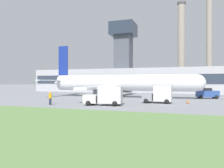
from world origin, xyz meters
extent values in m
plane|color=gray|center=(0.00, 0.00, 0.00)|extent=(400.00, 400.00, 0.00)
cube|color=#B2B2B7|center=(0.00, 28.34, 3.58)|extent=(65.72, 14.35, 7.17)
cube|color=#2D3847|center=(0.00, 21.12, 3.94)|extent=(64.41, 0.16, 2.58)
cube|color=#4C515B|center=(-4.10, 28.34, 9.07)|extent=(5.14, 5.14, 18.14)
cube|color=#283342|center=(-4.10, 28.34, 20.19)|extent=(7.71, 7.71, 4.11)
cylinder|color=gray|center=(13.10, 54.96, 17.65)|extent=(2.96, 2.96, 35.30)
cylinder|color=#4C4C51|center=(13.10, 54.96, 35.75)|extent=(3.40, 3.40, 0.89)
cylinder|color=gray|center=(23.76, 56.15, 20.25)|extent=(2.14, 2.14, 40.49)
cylinder|color=white|center=(3.09, 2.58, 3.00)|extent=(28.72, 3.26, 3.26)
sphere|color=white|center=(17.45, 2.58, 3.00)|extent=(3.10, 3.10, 3.10)
cone|color=white|center=(-11.27, 2.58, 3.00)|extent=(3.59, 3.10, 3.10)
cube|color=navy|center=(-10.59, 2.58, 7.90)|extent=(2.28, 0.24, 6.54)
cube|color=white|center=(-10.71, -1.82, 3.49)|extent=(0.94, 8.78, 0.20)
cube|color=white|center=(-10.71, 6.97, 3.49)|extent=(0.94, 8.78, 0.20)
cube|color=white|center=(1.65, -5.40, 2.19)|extent=(2.09, 14.64, 0.36)
cube|color=white|center=(1.65, 10.55, 2.19)|extent=(2.09, 14.64, 0.36)
cylinder|color=gray|center=(1.95, -5.64, 1.31)|extent=(2.43, 1.44, 1.44)
cylinder|color=gray|center=(1.95, 10.79, 1.31)|extent=(2.43, 1.44, 1.44)
cylinder|color=#59595B|center=(12.42, 2.58, 1.32)|extent=(0.20, 0.20, 1.74)
sphere|color=black|center=(12.42, 2.58, 0.45)|extent=(0.89, 0.89, 0.89)
cylinder|color=#59595B|center=(0.22, 0.34, 1.32)|extent=(0.20, 0.20, 1.74)
sphere|color=black|center=(0.22, 0.34, 0.45)|extent=(0.89, 0.89, 0.89)
cylinder|color=#59595B|center=(0.22, 4.81, 1.32)|extent=(0.20, 0.20, 1.74)
sphere|color=black|center=(0.22, 4.81, 0.45)|extent=(0.89, 0.89, 0.89)
cube|color=#2D4C93|center=(19.37, 5.00, 0.90)|extent=(4.21, 2.52, 1.17)
cube|color=black|center=(19.37, 5.00, 1.74)|extent=(1.61, 1.45, 0.50)
sphere|color=black|center=(20.89, 4.55, 0.35)|extent=(0.70, 0.70, 0.70)
sphere|color=black|center=(20.53, 6.09, 0.35)|extent=(0.70, 0.70, 0.70)
sphere|color=black|center=(18.20, 3.92, 0.35)|extent=(0.70, 0.70, 0.70)
sphere|color=black|center=(17.84, 5.45, 0.35)|extent=(0.70, 0.70, 0.70)
cube|color=gray|center=(10.20, -7.06, 0.88)|extent=(1.49, 2.26, 1.13)
cube|color=silver|center=(12.42, -7.05, 1.47)|extent=(2.54, 2.26, 2.31)
sphere|color=black|center=(10.09, -5.99, 0.35)|extent=(0.70, 0.70, 0.70)
sphere|color=black|center=(10.10, -8.13, 0.35)|extent=(0.70, 0.70, 0.70)
sphere|color=black|center=(13.05, -5.98, 0.35)|extent=(0.70, 0.70, 0.70)
sphere|color=black|center=(13.06, -8.12, 0.35)|extent=(0.70, 0.70, 0.70)
cube|color=white|center=(3.50, -12.95, 0.85)|extent=(2.09, 2.39, 1.07)
cube|color=silver|center=(6.13, -12.54, 1.42)|extent=(3.34, 2.59, 2.21)
sphere|color=black|center=(3.21, -11.97, 0.35)|extent=(0.70, 0.70, 0.70)
sphere|color=black|center=(3.53, -13.98, 0.35)|extent=(0.70, 0.70, 0.70)
sphere|color=black|center=(6.72, -11.41, 0.35)|extent=(0.70, 0.70, 0.70)
sphere|color=black|center=(7.04, -13.42, 0.35)|extent=(0.70, 0.70, 0.70)
cylinder|color=#23283D|center=(-1.98, -14.51, 0.45)|extent=(0.43, 0.43, 0.89)
cylinder|color=#F2A514|center=(-1.98, -14.51, 1.25)|extent=(0.54, 0.54, 0.71)
sphere|color=tan|center=(-1.98, -14.51, 1.72)|extent=(0.24, 0.24, 0.24)
cube|color=black|center=(15.90, -6.25, 0.01)|extent=(0.45, 0.45, 0.03)
cone|color=orange|center=(15.90, -6.25, 0.34)|extent=(0.32, 0.32, 0.68)
cube|color=black|center=(9.54, -2.60, 0.01)|extent=(0.50, 0.50, 0.03)
cone|color=orange|center=(9.54, -2.60, 0.29)|extent=(0.35, 0.35, 0.58)
camera|label=1|loc=(16.01, -39.98, 3.14)|focal=35.00mm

